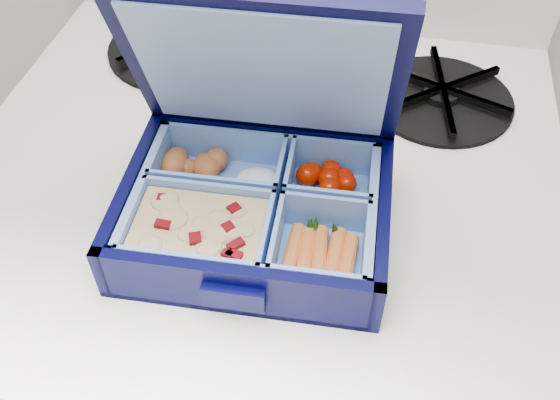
% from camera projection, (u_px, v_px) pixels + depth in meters
% --- Properties ---
extents(stove, '(0.61, 0.61, 0.92)m').
position_uv_depth(stove, '(270.00, 364.00, 0.98)').
color(stove, beige).
rests_on(stove, floor).
extents(bento_box, '(0.24, 0.19, 0.06)m').
position_uv_depth(bento_box, '(255.00, 211.00, 0.55)').
color(bento_box, black).
rests_on(bento_box, stove).
extents(burner_grate, '(0.21, 0.21, 0.02)m').
position_uv_depth(burner_grate, '(442.00, 93.00, 0.69)').
color(burner_grate, black).
rests_on(burner_grate, stove).
extents(burner_grate_rear, '(0.21, 0.21, 0.02)m').
position_uv_depth(burner_grate_rear, '(182.00, 42.00, 0.76)').
color(burner_grate_rear, black).
rests_on(burner_grate_rear, stove).
extents(fork, '(0.16, 0.11, 0.01)m').
position_uv_depth(fork, '(317.00, 137.00, 0.66)').
color(fork, '#B4B4B4').
rests_on(fork, stove).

